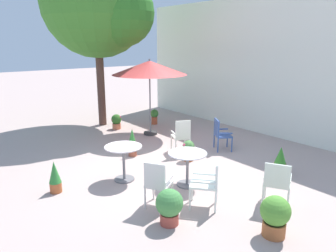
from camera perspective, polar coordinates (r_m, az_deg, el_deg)
The scene contains 19 objects.
ground_plane at distance 7.70m, azimuth -1.67°, elevation -7.74°, with size 60.00×60.00×0.00m, color #B29A92.
villa_facade at distance 10.64m, azimuth 19.13°, elevation 9.91°, with size 12.17×0.30×4.39m, color white.
shade_tree at distance 11.70m, azimuth -12.30°, elevation 20.91°, with size 3.88×3.70×6.09m.
patio_umbrella_0 at distance 10.16m, azimuth -3.31°, elevation 10.28°, with size 2.37×2.37×2.45m.
cafe_table_0 at distance 6.72m, azimuth 3.49°, elevation -6.51°, with size 0.81×0.81×0.73m.
cafe_table_1 at distance 7.01m, azimuth -7.95°, elevation -5.39°, with size 0.81×0.81×0.78m.
patio_chair_0 at distance 6.20m, azimuth 18.90°, elevation -9.23°, with size 0.64×0.65×0.87m.
patio_chair_1 at distance 9.02m, azimuth 9.34°, elevation -1.17°, with size 0.65×0.63×0.88m.
patio_chair_2 at distance 5.83m, azimuth -1.95°, elevation -9.92°, with size 0.58×0.58×0.90m.
patio_chair_3 at distance 5.90m, azimuth 7.27°, elevation -9.76°, with size 0.65×0.64×0.89m.
patio_chair_4 at distance 8.60m, azimuth 2.42°, elevation -1.55°, with size 0.63×0.60×0.95m.
potted_plant_0 at distance 8.50m, azimuth -6.39°, elevation -2.74°, with size 0.28×0.28×0.76m.
potted_plant_2 at distance 11.27m, azimuth -9.19°, elevation 0.86°, with size 0.35×0.35×0.52m.
potted_plant_3 at distance 5.42m, azimuth 0.25°, elevation -13.99°, with size 0.46×0.46×0.62m.
potted_plant_4 at distance 11.79m, azimuth -2.44°, elevation 1.84°, with size 0.30×0.30×0.55m.
potted_plant_5 at distance 6.86m, azimuth -19.55°, elevation -8.56°, with size 0.24×0.24×0.66m.
potted_plant_6 at distance 7.78m, azimuth 19.40°, elevation -5.89°, with size 0.28×0.28×0.65m.
potted_plant_7 at distance 8.17m, azimuth 3.67°, elevation -4.27°, with size 0.31×0.32×0.53m.
potted_plant_8 at distance 5.37m, azimuth 18.57°, elevation -14.83°, with size 0.47×0.47×0.67m.
Camera 1 is at (5.69, -4.28, 2.94)m, focal length 34.14 mm.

